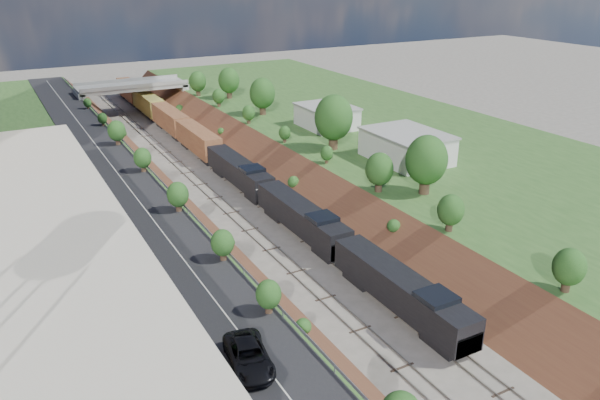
% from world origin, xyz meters
% --- Properties ---
extents(platform_right, '(44.00, 180.00, 5.00)m').
position_xyz_m(platform_right, '(33.00, 60.00, 2.50)').
color(platform_right, '#2F5623').
rests_on(platform_right, ground).
extents(embankment_left, '(10.00, 180.00, 10.00)m').
position_xyz_m(embankment_left, '(-11.00, 60.00, 0.00)').
color(embankment_left, brown).
rests_on(embankment_left, ground).
extents(embankment_right, '(10.00, 180.00, 10.00)m').
position_xyz_m(embankment_right, '(11.00, 60.00, 0.00)').
color(embankment_right, brown).
rests_on(embankment_right, ground).
extents(rail_left_track, '(1.58, 180.00, 0.18)m').
position_xyz_m(rail_left_track, '(-2.60, 60.00, 0.09)').
color(rail_left_track, gray).
rests_on(rail_left_track, ground).
extents(rail_right_track, '(1.58, 180.00, 0.18)m').
position_xyz_m(rail_right_track, '(2.60, 60.00, 0.09)').
color(rail_right_track, gray).
rests_on(rail_right_track, ground).
extents(road, '(8.00, 180.00, 0.10)m').
position_xyz_m(road, '(-15.50, 60.00, 5.05)').
color(road, black).
rests_on(road, platform_left).
extents(guardrail, '(0.10, 171.00, 0.70)m').
position_xyz_m(guardrail, '(-11.40, 59.80, 5.55)').
color(guardrail, '#99999E').
rests_on(guardrail, platform_left).
extents(commercial_building, '(14.30, 62.30, 7.00)m').
position_xyz_m(commercial_building, '(-28.00, 38.00, 8.51)').
color(commercial_building, maroon).
rests_on(commercial_building, platform_left).
extents(overpass, '(24.50, 8.30, 7.40)m').
position_xyz_m(overpass, '(0.00, 122.00, 4.92)').
color(overpass, gray).
rests_on(overpass, ground).
extents(white_building_near, '(9.00, 12.00, 4.00)m').
position_xyz_m(white_building_near, '(23.50, 52.00, 7.00)').
color(white_building_near, silver).
rests_on(white_building_near, platform_right).
extents(white_building_far, '(8.00, 10.00, 3.60)m').
position_xyz_m(white_building_far, '(23.00, 74.00, 6.80)').
color(white_building_far, silver).
rests_on(white_building_far, platform_right).
extents(tree_right_large, '(5.25, 5.25, 7.61)m').
position_xyz_m(tree_right_large, '(17.00, 40.00, 9.38)').
color(tree_right_large, '#473323').
rests_on(tree_right_large, platform_right).
extents(tree_left_crest, '(2.45, 2.45, 3.55)m').
position_xyz_m(tree_left_crest, '(-11.80, 20.00, 7.04)').
color(tree_left_crest, '#473323').
rests_on(tree_left_crest, platform_left).
extents(freight_train, '(3.19, 128.36, 4.73)m').
position_xyz_m(freight_train, '(2.60, 82.47, 2.67)').
color(freight_train, black).
rests_on(freight_train, ground).
extents(suv, '(3.89, 6.54, 1.70)m').
position_xyz_m(suv, '(-16.51, 18.92, 5.95)').
color(suv, black).
rests_on(suv, road).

